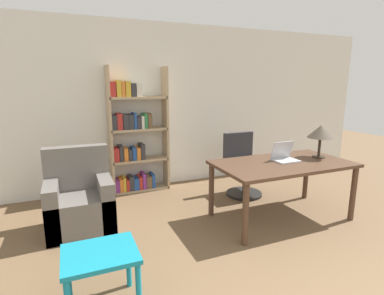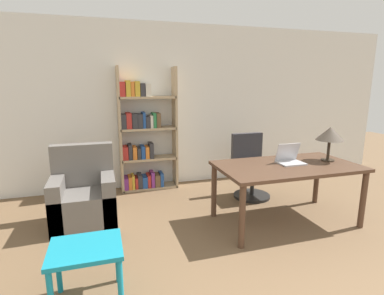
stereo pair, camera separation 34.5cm
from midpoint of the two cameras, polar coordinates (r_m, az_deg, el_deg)
wall_back at (r=5.20m, az=0.67°, el=7.87°), size 8.00×0.06×2.70m
desk at (r=3.95m, az=20.08°, el=-4.34°), size 1.73×0.95×0.75m
laptop at (r=4.00m, az=20.49°, el=-2.09°), size 0.32×0.24×0.25m
table_lamp at (r=4.27m, az=26.95°, el=2.21°), size 0.35×0.35×0.44m
office_chair at (r=4.77m, az=13.17°, el=-3.89°), size 0.56×0.56×0.97m
side_table_blue at (r=2.57m, az=-15.73°, el=-19.44°), size 0.55×0.46×0.49m
armchair at (r=3.98m, az=-17.50°, el=-9.27°), size 0.76×0.68×0.98m
bookshelf at (r=4.89m, az=-7.31°, el=1.93°), size 0.93×0.28×2.00m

